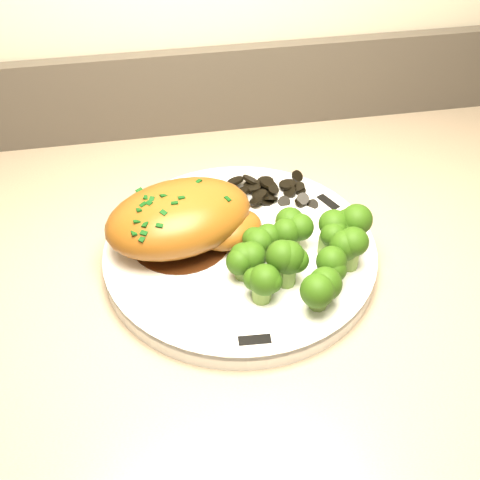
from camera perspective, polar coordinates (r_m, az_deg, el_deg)
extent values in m
cylinder|color=white|center=(0.66, 0.00, -1.27)|extent=(0.34, 0.34, 0.02)
cube|color=black|center=(0.72, 8.35, 3.56)|extent=(0.02, 0.03, 0.00)
cube|color=black|center=(0.71, -9.66, 2.33)|extent=(0.03, 0.03, 0.00)
cube|color=black|center=(0.57, 1.40, -9.47)|extent=(0.03, 0.01, 0.00)
cylinder|color=#38190A|center=(0.67, -5.62, 0.10)|extent=(0.11, 0.11, 0.00)
ellipsoid|color=#955619|center=(0.65, -5.80, 2.13)|extent=(0.18, 0.15, 0.06)
ellipsoid|color=#955619|center=(0.65, -1.06, 1.02)|extent=(0.09, 0.07, 0.03)
cube|color=#0C3B0E|center=(0.63, -10.29, 2.94)|extent=(0.01, 0.01, 0.00)
cube|color=#0C3B0E|center=(0.63, -8.65, 3.72)|extent=(0.01, 0.01, 0.00)
cube|color=#0C3B0E|center=(0.63, -7.00, 4.32)|extent=(0.01, 0.01, 0.00)
cube|color=#0C3B0E|center=(0.63, -5.34, 4.78)|extent=(0.01, 0.01, 0.00)
cube|color=#0C3B0E|center=(0.64, -3.71, 5.10)|extent=(0.01, 0.01, 0.00)
cube|color=#0C3B0E|center=(0.65, -2.10, 5.25)|extent=(0.01, 0.01, 0.00)
cylinder|color=black|center=(0.73, 5.44, 4.53)|extent=(0.02, 0.01, 0.01)
cylinder|color=black|center=(0.73, 5.25, 4.97)|extent=(0.02, 0.02, 0.01)
cylinder|color=black|center=(0.73, 4.90, 5.37)|extent=(0.02, 0.02, 0.01)
cylinder|color=black|center=(0.74, 4.37, 5.17)|extent=(0.02, 0.02, 0.01)
cylinder|color=black|center=(0.74, 3.78, 5.43)|extent=(0.02, 0.02, 0.01)
cylinder|color=black|center=(0.74, 3.13, 5.62)|extent=(0.02, 0.02, 0.01)
cylinder|color=black|center=(0.74, 2.46, 5.20)|extent=(0.02, 0.02, 0.01)
cylinder|color=black|center=(0.73, 1.86, 5.24)|extent=(0.02, 0.02, 0.00)
cylinder|color=black|center=(0.73, 1.35, 5.21)|extent=(0.02, 0.02, 0.01)
cylinder|color=black|center=(0.73, 0.98, 4.60)|extent=(0.02, 0.02, 0.01)
cylinder|color=black|center=(0.72, 0.78, 4.50)|extent=(0.02, 0.02, 0.01)
cylinder|color=black|center=(0.72, 0.77, 4.40)|extent=(0.02, 0.02, 0.01)
cylinder|color=black|center=(0.72, 0.94, 3.77)|extent=(0.02, 0.02, 0.01)
cylinder|color=black|center=(0.71, 1.31, 3.72)|extent=(0.03, 0.03, 0.01)
cylinder|color=black|center=(0.71, 1.83, 3.74)|extent=(0.03, 0.03, 0.02)
cylinder|color=black|center=(0.71, 2.44, 3.28)|extent=(0.03, 0.03, 0.02)
cylinder|color=black|center=(0.71, 3.13, 3.45)|extent=(0.02, 0.02, 0.01)
cylinder|color=black|center=(0.71, 3.82, 3.71)|extent=(0.02, 0.02, 0.01)
cylinder|color=black|center=(0.71, 4.42, 3.50)|extent=(0.03, 0.03, 0.01)
cylinder|color=black|center=(0.72, 4.94, 3.89)|extent=(0.03, 0.03, 0.01)
cylinder|color=black|center=(0.72, 5.31, 4.33)|extent=(0.03, 0.03, 0.02)
cylinder|color=black|center=(0.73, 5.45, 4.25)|extent=(0.03, 0.03, 0.01)
cylinder|color=olive|center=(0.64, 2.04, -0.88)|extent=(0.02, 0.02, 0.03)
sphere|color=#193808|center=(0.62, 2.08, 0.26)|extent=(0.03, 0.03, 0.03)
cylinder|color=olive|center=(0.65, 4.87, 0.19)|extent=(0.02, 0.02, 0.03)
sphere|color=#193808|center=(0.64, 4.96, 1.32)|extent=(0.03, 0.03, 0.03)
cylinder|color=olive|center=(0.65, 8.26, -0.48)|extent=(0.02, 0.02, 0.03)
sphere|color=#193808|center=(0.64, 8.41, 0.65)|extent=(0.03, 0.03, 0.03)
cylinder|color=olive|center=(0.61, 4.43, -3.29)|extent=(0.02, 0.02, 0.03)
sphere|color=#193808|center=(0.60, 4.52, -2.15)|extent=(0.03, 0.03, 0.03)
cylinder|color=olive|center=(0.62, 8.27, -3.17)|extent=(0.02, 0.02, 0.03)
sphere|color=#193808|center=(0.60, 8.43, -2.04)|extent=(0.03, 0.03, 0.03)
cylinder|color=olive|center=(0.64, 10.36, -1.71)|extent=(0.02, 0.02, 0.03)
sphere|color=#193808|center=(0.62, 10.55, -0.58)|extent=(0.03, 0.03, 0.03)
cylinder|color=olive|center=(0.59, 2.06, -4.85)|extent=(0.02, 0.02, 0.03)
sphere|color=#193808|center=(0.58, 2.10, -3.71)|extent=(0.03, 0.03, 0.03)
cylinder|color=olive|center=(0.59, 7.43, -5.39)|extent=(0.02, 0.02, 0.03)
sphere|color=#193808|center=(0.58, 7.58, -4.26)|extent=(0.03, 0.03, 0.03)
cylinder|color=olive|center=(0.62, 0.34, -2.62)|extent=(0.02, 0.02, 0.03)
sphere|color=#193808|center=(0.60, 0.35, -1.48)|extent=(0.03, 0.03, 0.03)
cylinder|color=olive|center=(0.66, 10.56, 0.17)|extent=(0.02, 0.02, 0.03)
sphere|color=#193808|center=(0.65, 10.74, 1.28)|extent=(0.03, 0.03, 0.03)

